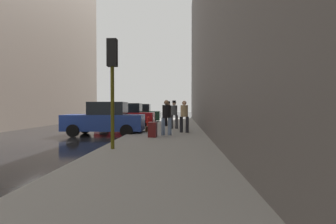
{
  "coord_description": "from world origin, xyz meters",
  "views": [
    {
      "loc": [
        6.77,
        -12.74,
        1.54
      ],
      "look_at": [
        5.7,
        7.84,
        1.12
      ],
      "focal_mm": 28.0,
      "sensor_mm": 36.0,
      "label": 1
    }
  ],
  "objects": [
    {
      "name": "ground_plane",
      "position": [
        0.0,
        0.0,
        0.0
      ],
      "size": [
        120.0,
        120.0,
        0.0
      ],
      "primitive_type": "plane",
      "color": "black"
    },
    {
      "name": "sidewalk",
      "position": [
        6.0,
        0.0,
        0.07
      ],
      "size": [
        4.0,
        40.0,
        0.15
      ],
      "primitive_type": "cube",
      "color": "gray",
      "rests_on": "ground_plane"
    },
    {
      "name": "parked_blue_sedan",
      "position": [
        2.65,
        1.2,
        0.85
      ],
      "size": [
        4.25,
        2.15,
        1.79
      ],
      "color": "navy",
      "rests_on": "ground_plane"
    },
    {
      "name": "parked_red_hatchback",
      "position": [
        2.65,
        6.56,
        0.85
      ],
      "size": [
        4.23,
        2.11,
        1.79
      ],
      "color": "#B2191E",
      "rests_on": "ground_plane"
    },
    {
      "name": "parked_dark_green_sedan",
      "position": [
        2.65,
        12.06,
        0.85
      ],
      "size": [
        4.26,
        2.18,
        1.79
      ],
      "color": "#193828",
      "rests_on": "ground_plane"
    },
    {
      "name": "fire_hydrant",
      "position": [
        4.45,
        5.38,
        0.5
      ],
      "size": [
        0.42,
        0.22,
        0.7
      ],
      "color": "red",
      "rests_on": "sidewalk"
    },
    {
      "name": "traffic_light",
      "position": [
        4.5,
        -4.25,
        2.76
      ],
      "size": [
        0.32,
        0.32,
        3.6
      ],
      "color": "#514C0F",
      "rests_on": "sidewalk"
    },
    {
      "name": "pedestrian_in_jeans",
      "position": [
        6.03,
        -0.01,
        1.1
      ],
      "size": [
        0.52,
        0.44,
        1.71
      ],
      "color": "#728CB2",
      "rests_on": "sidewalk"
    },
    {
      "name": "pedestrian_with_fedora",
      "position": [
        5.83,
        5.96,
        1.14
      ],
      "size": [
        0.5,
        0.4,
        1.78
      ],
      "color": "black",
      "rests_on": "sidewalk"
    },
    {
      "name": "pedestrian_in_tan_coat",
      "position": [
        6.91,
        1.36,
        1.1
      ],
      "size": [
        0.52,
        0.45,
        1.71
      ],
      "color": "black",
      "rests_on": "sidewalk"
    },
    {
      "name": "pedestrian_with_beanie",
      "position": [
        6.3,
        3.73,
        1.14
      ],
      "size": [
        0.51,
        0.42,
        1.78
      ],
      "color": "#333338",
      "rests_on": "sidewalk"
    },
    {
      "name": "rolling_suitcase",
      "position": [
        5.45,
        -0.81,
        0.49
      ],
      "size": [
        0.39,
        0.58,
        1.04
      ],
      "color": "#591414",
      "rests_on": "sidewalk"
    },
    {
      "name": "duffel_bag",
      "position": [
        4.93,
        1.84,
        0.29
      ],
      "size": [
        0.32,
        0.44,
        0.28
      ],
      "color": "#472D19",
      "rests_on": "sidewalk"
    }
  ]
}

